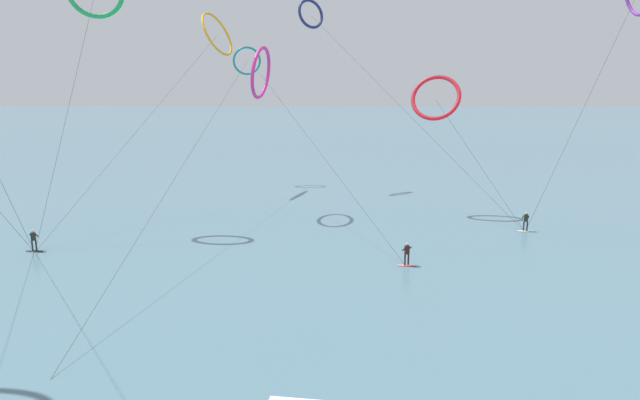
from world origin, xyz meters
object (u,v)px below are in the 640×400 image
(kite_crimson, at_px, (436,98))
(kite_amber, at_px, (217,34))
(surfer_ivory, at_px, (526,223))
(surfer_coral, at_px, (407,256))
(kite_navy, at_px, (311,14))
(kite_magenta, at_px, (261,73))
(kite_teal, at_px, (246,61))
(surfer_charcoal, at_px, (34,242))

(kite_crimson, height_order, kite_amber, kite_amber)
(surfer_ivory, bearing_deg, kite_amber, 161.31)
(surfer_coral, xyz_separation_m, kite_amber, (-17.73, 26.37, 16.49))
(kite_crimson, distance_m, kite_navy, 19.06)
(surfer_coral, height_order, kite_magenta, kite_magenta)
(kite_amber, bearing_deg, kite_navy, -63.85)
(kite_magenta, relative_size, kite_teal, 0.36)
(surfer_charcoal, xyz_separation_m, kite_navy, (20.33, 24.95, 18.68))
(kite_teal, bearing_deg, kite_magenta, 87.69)
(surfer_ivory, relative_size, kite_crimson, 0.13)
(kite_crimson, relative_size, kite_teal, 0.28)
(surfer_coral, relative_size, kite_magenta, 0.10)
(surfer_ivory, xyz_separation_m, kite_magenta, (-23.01, 5.77, 12.47))
(surfer_charcoal, relative_size, kite_amber, 0.06)
(kite_amber, bearing_deg, surfer_coral, -128.06)
(surfer_ivory, distance_m, kite_crimson, 13.92)
(kite_magenta, xyz_separation_m, kite_crimson, (16.04, 0.57, -2.23))
(surfer_ivory, distance_m, kite_amber, 37.55)
(surfer_charcoal, bearing_deg, kite_crimson, 13.31)
(surfer_coral, height_order, surfer_ivory, same)
(kite_magenta, relative_size, kite_crimson, 1.32)
(surfer_ivory, height_order, kite_magenta, kite_magenta)
(surfer_ivory, bearing_deg, kite_magenta, 177.90)
(surfer_ivory, distance_m, kite_magenta, 26.80)
(surfer_coral, bearing_deg, kite_amber, 99.88)
(kite_magenta, bearing_deg, surfer_charcoal, -41.24)
(kite_navy, bearing_deg, surfer_coral, -113.39)
(surfer_charcoal, height_order, kite_crimson, kite_crimson)
(kite_navy, bearing_deg, surfer_charcoal, -167.71)
(surfer_charcoal, distance_m, surfer_coral, 28.01)
(kite_navy, bearing_deg, kite_teal, 120.98)
(surfer_charcoal, height_order, kite_teal, kite_teal)
(surfer_charcoal, xyz_separation_m, kite_magenta, (16.14, 12.06, 12.47))
(surfer_ivory, bearing_deg, kite_crimson, 149.65)
(surfer_charcoal, xyz_separation_m, kite_amber, (10.13, 23.49, 16.49))
(surfer_coral, xyz_separation_m, kite_teal, (-15.20, 30.69, 13.68))
(surfer_coral, height_order, kite_crimson, kite_crimson)
(kite_magenta, height_order, kite_teal, kite_teal)
(kite_crimson, xyz_separation_m, kite_amber, (-22.05, 10.86, 6.25))
(kite_crimson, xyz_separation_m, kite_navy, (-11.85, 12.31, 8.44))
(kite_crimson, relative_size, kite_amber, 0.50)
(kite_teal, bearing_deg, surfer_coral, 101.59)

